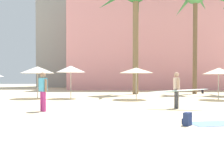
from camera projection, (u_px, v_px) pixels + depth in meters
ground at (121, 155)px, 4.72m from camera, size 120.00×120.00×0.00m
hotel_pink at (153, 40)px, 35.49m from camera, size 23.45×9.93×14.17m
hotel_tower_gray at (81, 14)px, 44.17m from camera, size 13.66×8.32×26.42m
palm_tree_left at (195, 0)px, 23.40m from camera, size 6.86×6.10×10.78m
cafe_umbrella_2 at (219, 71)px, 16.99m from camera, size 2.14×2.14×2.23m
cafe_umbrella_3 at (136, 70)px, 17.33m from camera, size 2.42×2.42×2.26m
cafe_umbrella_4 at (71, 69)px, 18.15m from camera, size 2.17×2.17×2.43m
cafe_umbrella_5 at (37, 70)px, 18.26m from camera, size 2.48×2.48×2.39m
beach_towel at (216, 124)px, 7.98m from camera, size 1.86×1.25×0.01m
backpack at (187, 119)px, 7.66m from camera, size 0.35×0.35×0.42m
person_far_right at (177, 89)px, 11.90m from camera, size 2.89×0.86×1.79m
person_mid_right at (43, 90)px, 10.97m from camera, size 0.50×0.49×1.77m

